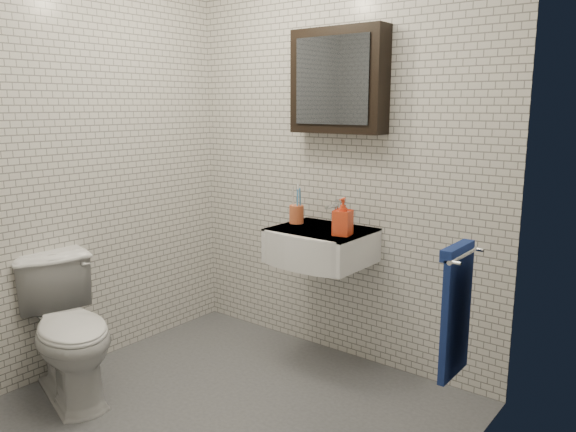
% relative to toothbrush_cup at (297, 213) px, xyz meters
% --- Properties ---
extents(ground, '(2.20, 2.00, 0.01)m').
position_rel_toothbrush_cup_xyz_m(ground, '(0.16, -0.81, -0.91)').
color(ground, '#4B4E53').
rests_on(ground, ground).
extents(room_shell, '(2.22, 2.02, 2.51)m').
position_rel_toothbrush_cup_xyz_m(room_shell, '(0.16, -0.81, 0.56)').
color(room_shell, silver).
rests_on(room_shell, ground).
extents(washbasin, '(0.55, 0.50, 0.20)m').
position_rel_toothbrush_cup_xyz_m(washbasin, '(0.21, -0.08, -0.16)').
color(washbasin, white).
rests_on(washbasin, room_shell).
extents(faucet, '(0.06, 0.20, 0.15)m').
position_rel_toothbrush_cup_xyz_m(faucet, '(0.21, 0.12, 0.01)').
color(faucet, silver).
rests_on(faucet, washbasin).
extents(mirror_cabinet, '(0.60, 0.15, 0.60)m').
position_rel_toothbrush_cup_xyz_m(mirror_cabinet, '(0.21, 0.11, 0.79)').
color(mirror_cabinet, black).
rests_on(mirror_cabinet, room_shell).
extents(towel_rail, '(0.09, 0.30, 0.58)m').
position_rel_toothbrush_cup_xyz_m(towel_rail, '(1.21, -0.46, -0.19)').
color(towel_rail, silver).
rests_on(towel_rail, room_shell).
extents(toothbrush_cup, '(0.11, 0.11, 0.24)m').
position_rel_toothbrush_cup_xyz_m(toothbrush_cup, '(0.00, 0.00, 0.00)').
color(toothbrush_cup, '#D15E34').
rests_on(toothbrush_cup, washbasin).
extents(soap_bottle, '(0.11, 0.11, 0.21)m').
position_rel_toothbrush_cup_xyz_m(soap_bottle, '(0.40, -0.10, 0.04)').
color(soap_bottle, orange).
rests_on(soap_bottle, washbasin).
extents(toilet, '(0.82, 0.61, 0.75)m').
position_rel_toothbrush_cup_xyz_m(toilet, '(-0.64, -1.18, -0.54)').
color(toilet, white).
rests_on(toilet, ground).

